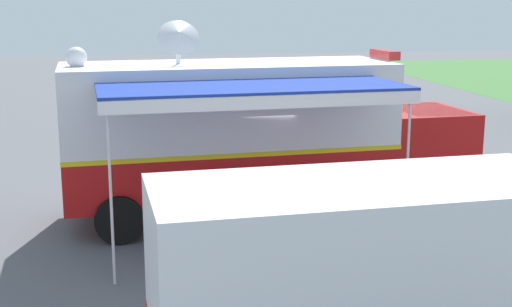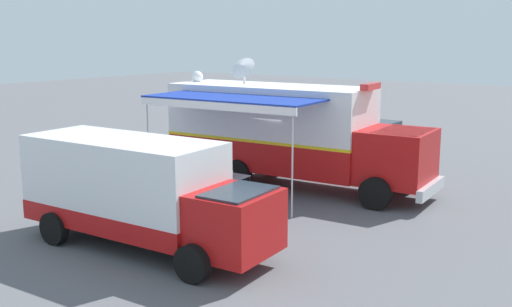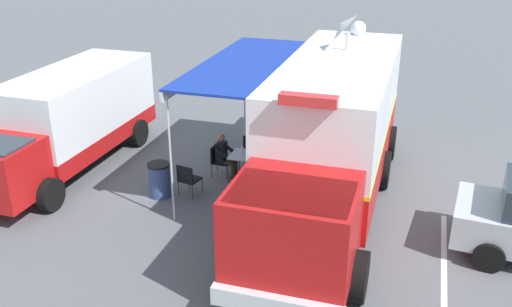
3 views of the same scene
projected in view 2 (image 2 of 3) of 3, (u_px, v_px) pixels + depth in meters
ground_plane at (270, 182)px, 21.50m from camera, size 100.00×100.00×0.00m
lot_stripe at (378, 177)px, 22.29m from camera, size 0.45×4.80×0.01m
command_truck at (288, 131)px, 20.71m from camera, size 5.37×9.63×4.53m
folding_table at (234, 178)px, 19.31m from camera, size 0.85×0.85×0.73m
water_bottle at (232, 173)px, 19.21m from camera, size 0.07×0.07×0.22m
folding_chair_at_table at (219, 188)px, 18.69m from camera, size 0.51×0.51×0.87m
folding_chair_beside_table at (210, 180)px, 19.67m from camera, size 0.51×0.51×0.87m
folding_chair_spare_by_truck at (252, 196)px, 17.70m from camera, size 0.55×0.55×0.87m
seated_responder at (223, 182)px, 18.82m from camera, size 0.68×0.58×1.25m
trash_bin at (245, 205)px, 17.02m from camera, size 0.57×0.57×0.91m
traffic_cone at (149, 157)px, 24.59m from camera, size 0.36×0.36×0.58m
support_truck at (139, 193)px, 14.67m from camera, size 2.65×6.91×2.70m
car_behind_truck at (374, 143)px, 24.48m from camera, size 4.26×2.12×1.76m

